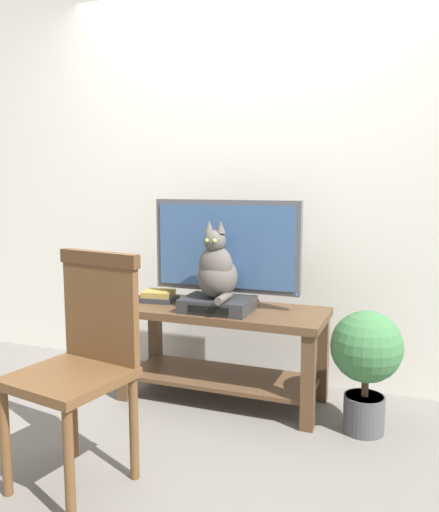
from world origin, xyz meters
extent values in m
plane|color=slate|center=(0.00, 0.00, 0.00)|extent=(12.00, 12.00, 0.00)
cube|color=silver|center=(0.00, 0.98, 1.40)|extent=(7.00, 0.12, 2.80)
cube|color=#513823|center=(-0.02, 0.48, 0.54)|extent=(1.20, 0.50, 0.04)
cube|color=#513823|center=(-0.57, 0.28, 0.26)|extent=(0.07, 0.07, 0.51)
cube|color=#513823|center=(0.53, 0.28, 0.26)|extent=(0.07, 0.07, 0.51)
cube|color=#513823|center=(-0.57, 0.68, 0.26)|extent=(0.07, 0.07, 0.51)
cube|color=#513823|center=(0.53, 0.68, 0.26)|extent=(0.07, 0.07, 0.51)
cube|color=#513823|center=(-0.02, 0.48, 0.14)|extent=(1.10, 0.42, 0.02)
cube|color=#4C4C51|center=(-0.02, 0.54, 0.57)|extent=(0.34, 0.20, 0.03)
cube|color=#4C4C51|center=(-0.02, 0.54, 0.62)|extent=(0.06, 0.04, 0.06)
cube|color=#4C4C51|center=(-0.02, 0.54, 0.92)|extent=(0.88, 0.05, 0.54)
cube|color=#385684|center=(-0.02, 0.51, 0.92)|extent=(0.83, 0.01, 0.48)
sphere|color=#2672F2|center=(0.41, 0.51, 0.66)|extent=(0.01, 0.01, 0.01)
cube|color=#2D2D30|center=(-0.02, 0.40, 0.60)|extent=(0.39, 0.28, 0.08)
cube|color=black|center=(-0.02, 0.26, 0.60)|extent=(0.23, 0.01, 0.04)
ellipsoid|color=#514C47|center=(-0.02, 0.40, 0.75)|extent=(0.23, 0.24, 0.24)
ellipsoid|color=#514C47|center=(-0.02, 0.37, 0.83)|extent=(0.19, 0.15, 0.21)
sphere|color=#514C47|center=(-0.02, 0.36, 0.96)|extent=(0.12, 0.12, 0.12)
cone|color=#514C47|center=(-0.05, 0.36, 1.04)|extent=(0.06, 0.06, 0.07)
cone|color=#514C47|center=(0.01, 0.36, 1.04)|extent=(0.06, 0.06, 0.07)
sphere|color=#B2C64C|center=(-0.05, 0.30, 0.97)|extent=(0.02, 0.02, 0.02)
sphere|color=#B2C64C|center=(0.00, 0.30, 0.97)|extent=(0.02, 0.02, 0.02)
cylinder|color=#514C47|center=(0.05, 0.32, 0.66)|extent=(0.05, 0.19, 0.04)
cylinder|color=brown|center=(-0.51, -0.74, 0.23)|extent=(0.04, 0.04, 0.46)
cylinder|color=brown|center=(-0.15, -0.81, 0.23)|extent=(0.04, 0.04, 0.46)
cylinder|color=brown|center=(-0.44, -0.38, 0.23)|extent=(0.04, 0.04, 0.46)
cylinder|color=brown|center=(-0.08, -0.45, 0.23)|extent=(0.04, 0.04, 0.46)
cube|color=brown|center=(-0.30, -0.59, 0.48)|extent=(0.50, 0.50, 0.04)
cube|color=brown|center=(-0.26, -0.40, 0.74)|extent=(0.41, 0.11, 0.49)
cube|color=#4D331C|center=(-0.26, -0.40, 0.96)|extent=(0.43, 0.12, 0.06)
cube|color=#2D2D33|center=(-0.46, 0.50, 0.57)|extent=(0.25, 0.19, 0.03)
cube|color=olive|center=(-0.46, 0.52, 0.61)|extent=(0.20, 0.19, 0.03)
cylinder|color=#47474C|center=(0.81, 0.36, 0.10)|extent=(0.21, 0.21, 0.20)
cylinder|color=#332319|center=(0.81, 0.36, 0.19)|extent=(0.19, 0.19, 0.02)
cylinder|color=#4C3823|center=(0.81, 0.36, 0.25)|extent=(0.04, 0.04, 0.12)
sphere|color=#386B3D|center=(0.81, 0.36, 0.46)|extent=(0.37, 0.37, 0.37)
camera|label=1|loc=(1.04, -2.33, 1.29)|focal=37.20mm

